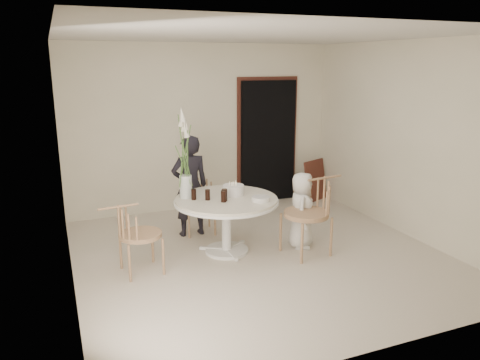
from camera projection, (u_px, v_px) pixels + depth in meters
name	position (u px, v px, depth m)	size (l,w,h in m)	color
ground	(259.00, 255.00, 6.00)	(4.50, 4.50, 0.00)	beige
room_shell	(260.00, 129.00, 5.60)	(4.50, 4.50, 4.50)	beige
doorway	(268.00, 142.00, 8.13)	(1.00, 0.10, 2.10)	black
door_trim	(267.00, 138.00, 8.15)	(1.12, 0.03, 2.22)	#59251E
table	(226.00, 207.00, 5.95)	(1.33, 1.33, 0.73)	white
picture_frame	(315.00, 180.00, 8.31)	(0.54, 0.04, 0.72)	#59251E
chair_far	(197.00, 195.00, 6.77)	(0.48, 0.52, 0.81)	tan
chair_right	(315.00, 204.00, 5.95)	(0.64, 0.60, 1.00)	tan
chair_left	(130.00, 229.00, 5.33)	(0.55, 0.51, 0.86)	tan
girl	(190.00, 186.00, 6.54)	(0.52, 0.34, 1.44)	black
boy	(301.00, 210.00, 6.15)	(0.50, 0.32, 1.02)	silver
birthday_cake	(233.00, 190.00, 6.04)	(0.27, 0.27, 0.18)	white
cola_tumbler_a	(224.00, 196.00, 5.73)	(0.07, 0.07, 0.14)	black
cola_tumbler_b	(225.00, 195.00, 5.78)	(0.07, 0.07, 0.15)	black
cola_tumbler_c	(194.00, 194.00, 5.83)	(0.06, 0.06, 0.14)	black
cola_tumbler_d	(208.00, 195.00, 5.82)	(0.06, 0.06, 0.13)	black
plate_stack	(261.00, 199.00, 5.78)	(0.22, 0.22, 0.06)	silver
flower_vase	(185.00, 161.00, 5.81)	(0.16, 0.16, 1.15)	silver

